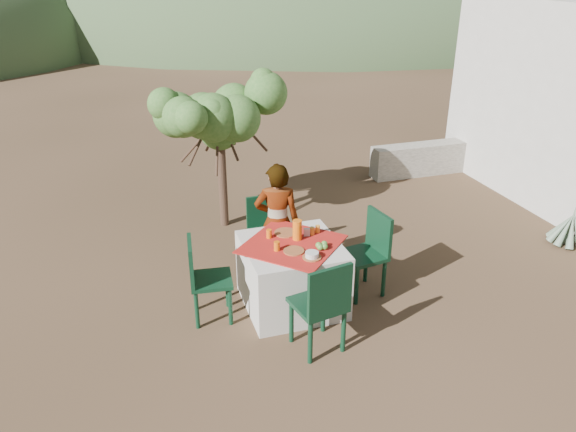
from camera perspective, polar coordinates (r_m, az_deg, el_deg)
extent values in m
plane|color=#342617|center=(6.34, 2.99, -9.13)|extent=(160.00, 160.00, 0.00)
cube|color=silver|center=(6.17, 0.40, -5.99)|extent=(1.02, 1.02, 0.75)
cube|color=#AB2218|center=(5.99, 0.41, -2.86)|extent=(1.30, 1.30, 0.01)
cylinder|color=black|center=(6.92, -3.10, -3.98)|extent=(0.04, 0.04, 0.42)
cylinder|color=black|center=(7.00, -0.61, -3.58)|extent=(0.04, 0.04, 0.42)
cylinder|color=black|center=(7.18, -3.81, -2.83)|extent=(0.04, 0.04, 0.42)
cylinder|color=black|center=(7.26, -1.41, -2.46)|extent=(0.04, 0.04, 0.42)
cube|color=black|center=(6.99, -2.26, -1.69)|extent=(0.40, 0.40, 0.04)
cube|color=black|center=(7.05, -2.71, 0.54)|extent=(0.39, 0.05, 0.41)
cylinder|color=black|center=(5.83, 3.62, -9.58)|extent=(0.05, 0.05, 0.49)
cylinder|color=black|center=(5.68, 0.35, -10.60)|extent=(0.05, 0.05, 0.49)
cylinder|color=black|center=(5.58, 5.66, -11.46)|extent=(0.05, 0.05, 0.49)
cylinder|color=black|center=(5.41, 2.28, -12.61)|extent=(0.05, 0.05, 0.49)
cube|color=black|center=(5.48, 3.03, -8.95)|extent=(0.54, 0.54, 0.04)
cube|color=black|center=(5.19, 4.29, -7.64)|extent=(0.46, 0.13, 0.48)
cylinder|color=black|center=(5.96, -5.88, -9.06)|extent=(0.04, 0.04, 0.46)
cylinder|color=black|center=(6.25, -6.18, -7.31)|extent=(0.04, 0.04, 0.46)
cylinder|color=black|center=(5.95, -9.25, -9.34)|extent=(0.04, 0.04, 0.46)
cylinder|color=black|center=(6.24, -9.38, -7.57)|extent=(0.04, 0.04, 0.46)
cube|color=black|center=(5.97, -7.80, -6.46)|extent=(0.48, 0.48, 0.04)
cube|color=black|center=(5.85, -9.84, -4.56)|extent=(0.09, 0.43, 0.45)
cylinder|color=black|center=(6.55, 5.26, -5.51)|extent=(0.05, 0.05, 0.48)
cylinder|color=black|center=(6.29, 6.99, -6.99)|extent=(0.05, 0.05, 0.48)
cylinder|color=black|center=(6.73, 7.92, -4.79)|extent=(0.05, 0.05, 0.48)
cylinder|color=black|center=(6.47, 9.71, -6.19)|extent=(0.05, 0.05, 0.48)
cube|color=black|center=(6.39, 7.59, -4.00)|extent=(0.51, 0.51, 0.04)
cube|color=black|center=(6.38, 9.24, -1.57)|extent=(0.11, 0.45, 0.47)
imported|color=#8C6651|center=(6.55, -1.11, -0.63)|extent=(0.60, 0.48, 1.45)
cylinder|color=#472F23|center=(7.94, -6.68, 3.83)|extent=(0.12, 0.12, 1.43)
sphere|color=#306123|center=(7.72, -6.94, 8.79)|extent=(0.61, 0.61, 0.61)
sphere|color=#306123|center=(7.79, -2.88, 10.27)|extent=(0.57, 0.57, 0.57)
sphere|color=#306123|center=(7.71, -10.90, 9.31)|extent=(0.53, 0.53, 0.53)
sphere|color=#306123|center=(8.22, -7.08, 11.24)|extent=(0.55, 0.55, 0.55)
sphere|color=#306123|center=(7.23, -5.76, 8.17)|extent=(0.49, 0.49, 0.49)
sphere|color=slate|center=(8.53, 26.57, -2.21)|extent=(0.19, 0.19, 0.19)
cone|color=slate|center=(8.43, 26.89, -0.70)|extent=(0.11, 0.11, 0.55)
cone|color=slate|center=(8.57, 26.77, -0.75)|extent=(0.26, 0.29, 0.49)
cone|color=slate|center=(8.54, 26.29, -0.74)|extent=(0.12, 0.34, 0.47)
cone|color=slate|center=(8.48, 26.01, -0.86)|extent=(0.24, 0.31, 0.48)
cone|color=slate|center=(8.41, 26.03, -1.07)|extent=(0.33, 0.20, 0.48)
cone|color=slate|center=(8.36, 26.35, -1.29)|extent=(0.34, 0.17, 0.47)
cone|color=slate|center=(8.34, 26.85, -1.44)|extent=(0.26, 0.29, 0.49)
cube|color=gray|center=(10.48, 15.18, 5.81)|extent=(2.60, 0.35, 0.55)
ellipsoid|color=#35502D|center=(43.35, 1.24, 20.13)|extent=(48.00, 48.00, 20.00)
ellipsoid|color=slate|center=(57.06, -20.96, 19.76)|extent=(60.00, 60.00, 24.00)
cylinder|color=brown|center=(6.20, -0.24, -1.70)|extent=(0.25, 0.25, 0.01)
cylinder|color=brown|center=(5.82, 0.59, -3.56)|extent=(0.22, 0.22, 0.01)
cylinder|color=orange|center=(6.08, -1.94, -1.82)|extent=(0.06, 0.06, 0.10)
cylinder|color=orange|center=(5.82, -1.14, -3.07)|extent=(0.06, 0.06, 0.10)
cylinder|color=orange|center=(6.02, 0.95, -1.42)|extent=(0.10, 0.10, 0.22)
cylinder|color=brown|center=(5.71, 2.45, -4.21)|extent=(0.20, 0.20, 0.01)
cylinder|color=silver|center=(5.69, 2.45, -3.93)|extent=(0.14, 0.14, 0.05)
cylinder|color=orange|center=(6.16, 2.46, -1.53)|extent=(0.06, 0.06, 0.09)
cylinder|color=orange|center=(6.21, 3.03, -1.33)|extent=(0.05, 0.05, 0.08)
cube|color=silver|center=(6.13, 1.92, -1.65)|extent=(0.08, 0.05, 0.09)
sphere|color=#4E8731|center=(5.88, 3.13, -2.98)|extent=(0.07, 0.07, 0.07)
sphere|color=#4E8731|center=(5.91, 3.71, -2.84)|extent=(0.07, 0.07, 0.07)
sphere|color=#4E8731|center=(5.86, 3.74, -3.12)|extent=(0.07, 0.07, 0.07)
sphere|color=#4E8731|center=(5.84, 3.30, -3.19)|extent=(0.07, 0.07, 0.07)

